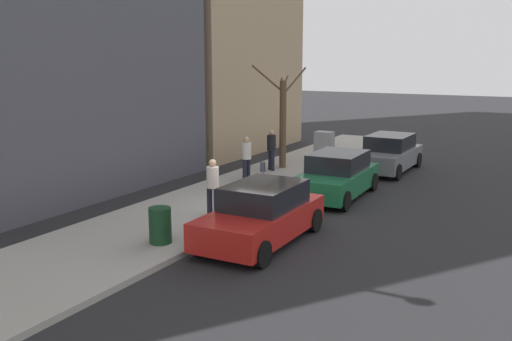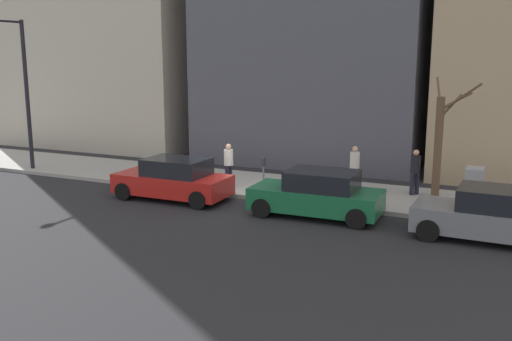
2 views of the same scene
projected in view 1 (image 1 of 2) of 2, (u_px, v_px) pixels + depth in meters
ground_plane at (255, 221)px, 16.59m from camera, size 120.00×120.00×0.00m
sidewalk at (198, 210)px, 17.53m from camera, size 4.00×36.00×0.15m
parked_car_grey at (388, 154)px, 23.71m from camera, size 1.99×4.23×1.52m
parked_car_green at (336, 176)px, 19.30m from camera, size 2.02×4.25×1.52m
parked_car_red at (262, 215)px, 14.58m from camera, size 1.95×4.22×1.52m
parking_meter at (263, 178)px, 17.74m from camera, size 0.14×0.10×1.35m
utility_box at (324, 149)px, 24.30m from camera, size 0.83×0.61×1.43m
bare_tree at (283, 120)px, 23.53m from camera, size 1.74×1.70×4.24m
trash_bin at (160, 225)px, 14.12m from camera, size 0.56×0.56×0.90m
pedestrian_near_meter at (271, 147)px, 23.11m from camera, size 0.36×0.36×1.66m
pedestrian_midblock at (246, 156)px, 21.15m from camera, size 0.36×0.40×1.66m
pedestrian_far_corner at (213, 184)px, 16.50m from camera, size 0.40×0.36×1.66m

